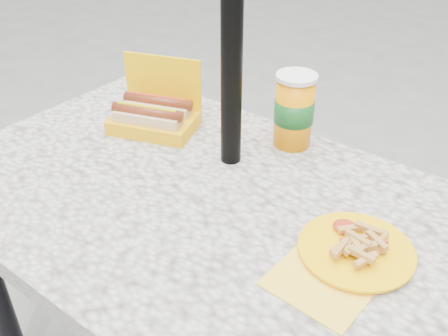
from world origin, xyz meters
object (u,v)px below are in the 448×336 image
Objects in this scene: fries_plate at (354,251)px; hotdog_box at (154,115)px; umbrella_pole at (232,21)px; soda_cup at (294,110)px.

hotdog_box is at bearing 168.35° from fries_plate.
umbrella_pole is 0.31m from soda_cup.
umbrella_pole is 7.24× the size of fries_plate.
umbrella_pole is 11.32× the size of soda_cup.
fries_plate is (0.66, -0.14, -0.03)m from hotdog_box.
umbrella_pole is at bearing -116.57° from soda_cup.
fries_plate is at bearing -18.80° from umbrella_pole.
hotdog_box reaches higher than fries_plate.
fries_plate is 0.44m from soda_cup.
hotdog_box is 0.67m from fries_plate.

